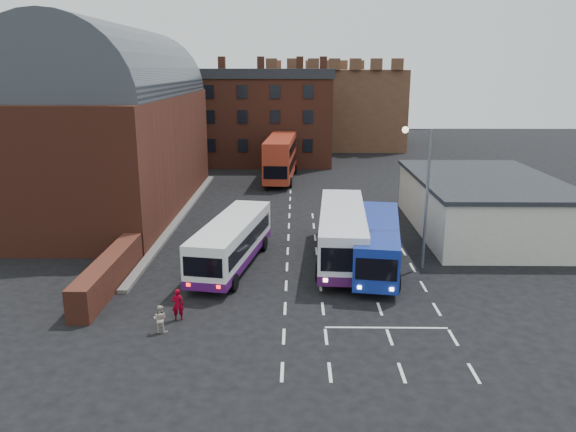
{
  "coord_description": "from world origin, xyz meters",
  "views": [
    {
      "loc": [
        0.55,
        -28.19,
        12.33
      ],
      "look_at": [
        0.0,
        10.0,
        2.2
      ],
      "focal_mm": 35.0,
      "sensor_mm": 36.0,
      "label": 1
    }
  ],
  "objects_px": {
    "pedestrian_beige": "(160,319)",
    "bus_red_double": "(281,158)",
    "pedestrian_red": "(178,304)",
    "street_lamp": "(422,185)",
    "bus_blue": "(378,241)",
    "bus_white_inbound": "(342,231)",
    "bus_white_outbound": "(232,240)"
  },
  "relations": [
    {
      "from": "bus_white_inbound",
      "to": "pedestrian_beige",
      "type": "height_order",
      "value": "bus_white_inbound"
    },
    {
      "from": "bus_red_double",
      "to": "street_lamp",
      "type": "height_order",
      "value": "street_lamp"
    },
    {
      "from": "bus_white_inbound",
      "to": "pedestrian_red",
      "type": "bearing_deg",
      "value": 49.98
    },
    {
      "from": "bus_blue",
      "to": "bus_white_outbound",
      "type": "bearing_deg",
      "value": 7.5
    },
    {
      "from": "bus_blue",
      "to": "pedestrian_beige",
      "type": "xyz_separation_m",
      "value": [
        -11.63,
        -9.1,
        -1.09
      ]
    },
    {
      "from": "pedestrian_beige",
      "to": "bus_white_inbound",
      "type": "bearing_deg",
      "value": -123.4
    },
    {
      "from": "bus_white_outbound",
      "to": "pedestrian_beige",
      "type": "relative_size",
      "value": 8.2
    },
    {
      "from": "bus_white_inbound",
      "to": "bus_blue",
      "type": "xyz_separation_m",
      "value": [
        2.1,
        -1.58,
        -0.23
      ]
    },
    {
      "from": "bus_blue",
      "to": "bus_red_double",
      "type": "xyz_separation_m",
      "value": [
        -6.86,
        28.54,
        0.8
      ]
    },
    {
      "from": "bus_blue",
      "to": "pedestrian_red",
      "type": "xyz_separation_m",
      "value": [
        -11.06,
        -7.72,
        -0.96
      ]
    },
    {
      "from": "bus_blue",
      "to": "pedestrian_red",
      "type": "distance_m",
      "value": 13.52
    },
    {
      "from": "bus_white_outbound",
      "to": "bus_red_double",
      "type": "xyz_separation_m",
      "value": [
        2.33,
        28.35,
        0.8
      ]
    },
    {
      "from": "bus_blue",
      "to": "pedestrian_beige",
      "type": "distance_m",
      "value": 14.8
    },
    {
      "from": "bus_white_inbound",
      "to": "street_lamp",
      "type": "distance_m",
      "value": 5.99
    },
    {
      "from": "bus_white_inbound",
      "to": "bus_blue",
      "type": "bearing_deg",
      "value": 146.96
    },
    {
      "from": "bus_white_outbound",
      "to": "bus_blue",
      "type": "relative_size",
      "value": 1.0
    },
    {
      "from": "bus_white_inbound",
      "to": "bus_blue",
      "type": "relative_size",
      "value": 1.12
    },
    {
      "from": "street_lamp",
      "to": "pedestrian_beige",
      "type": "relative_size",
      "value": 6.46
    },
    {
      "from": "bus_red_double",
      "to": "bus_white_inbound",
      "type": "bearing_deg",
      "value": 103.52
    },
    {
      "from": "pedestrian_beige",
      "to": "bus_red_double",
      "type": "bearing_deg",
      "value": -88.88
    },
    {
      "from": "bus_white_inbound",
      "to": "street_lamp",
      "type": "xyz_separation_m",
      "value": [
        4.7,
        -1.55,
        3.38
      ]
    },
    {
      "from": "bus_white_inbound",
      "to": "pedestrian_beige",
      "type": "relative_size",
      "value": 9.14
    },
    {
      "from": "pedestrian_red",
      "to": "pedestrian_beige",
      "type": "bearing_deg",
      "value": 58.14
    },
    {
      "from": "bus_blue",
      "to": "street_lamp",
      "type": "xyz_separation_m",
      "value": [
        2.6,
        0.03,
        3.61
      ]
    },
    {
      "from": "bus_blue",
      "to": "pedestrian_beige",
      "type": "relative_size",
      "value": 8.19
    },
    {
      "from": "pedestrian_red",
      "to": "bus_red_double",
      "type": "bearing_deg",
      "value": -105.93
    },
    {
      "from": "bus_red_double",
      "to": "pedestrian_beige",
      "type": "relative_size",
      "value": 8.9
    },
    {
      "from": "bus_white_outbound",
      "to": "bus_red_double",
      "type": "relative_size",
      "value": 0.92
    },
    {
      "from": "bus_blue",
      "to": "street_lamp",
      "type": "bearing_deg",
      "value": -170.66
    },
    {
      "from": "bus_white_outbound",
      "to": "street_lamp",
      "type": "xyz_separation_m",
      "value": [
        11.79,
        -0.17,
        3.61
      ]
    },
    {
      "from": "bus_red_double",
      "to": "pedestrian_red",
      "type": "xyz_separation_m",
      "value": [
        -4.19,
        -36.26,
        -1.76
      ]
    },
    {
      "from": "bus_white_inbound",
      "to": "pedestrian_red",
      "type": "xyz_separation_m",
      "value": [
        -8.95,
        -9.3,
        -1.18
      ]
    }
  ]
}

